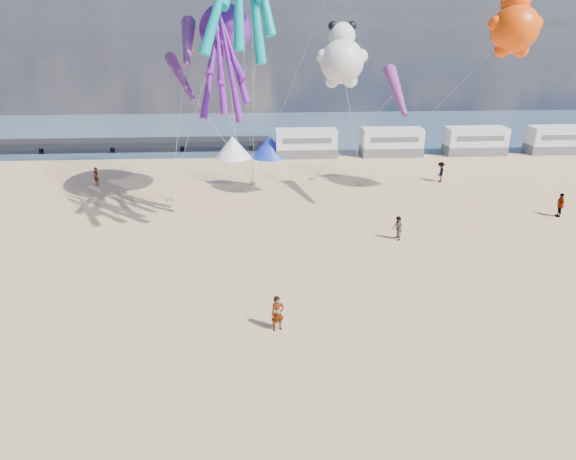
# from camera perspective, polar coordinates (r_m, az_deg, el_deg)

# --- Properties ---
(ground) EXTENTS (120.00, 120.00, 0.00)m
(ground) POSITION_cam_1_polar(r_m,az_deg,el_deg) (20.56, -4.52, -19.83)
(ground) COLOR #DBB17E
(ground) RESTS_ON ground
(water) EXTENTS (120.00, 120.00, 0.00)m
(water) POSITION_cam_1_polar(r_m,az_deg,el_deg) (71.65, -4.04, 10.95)
(water) COLOR #334B62
(water) RESTS_ON ground
(pier) EXTENTS (60.00, 3.00, 0.50)m
(pier) POSITION_cam_1_polar(r_m,az_deg,el_deg) (67.06, -29.05, 8.36)
(pier) COLOR black
(pier) RESTS_ON ground
(motorhome_0) EXTENTS (6.60, 2.50, 3.00)m
(motorhome_0) POSITION_cam_1_polar(r_m,az_deg,el_deg) (56.92, 2.01, 9.62)
(motorhome_0) COLOR silver
(motorhome_0) RESTS_ON ground
(motorhome_1) EXTENTS (6.60, 2.50, 3.00)m
(motorhome_1) POSITION_cam_1_polar(r_m,az_deg,el_deg) (58.59, 11.43, 9.56)
(motorhome_1) COLOR silver
(motorhome_1) RESTS_ON ground
(motorhome_2) EXTENTS (6.60, 2.50, 3.00)m
(motorhome_2) POSITION_cam_1_polar(r_m,az_deg,el_deg) (61.70, 20.11, 9.29)
(motorhome_2) COLOR silver
(motorhome_2) RESTS_ON ground
(motorhome_3) EXTENTS (6.60, 2.50, 3.00)m
(motorhome_3) POSITION_cam_1_polar(r_m,az_deg,el_deg) (66.04, 27.78, 8.87)
(motorhome_3) COLOR silver
(motorhome_3) RESTS_ON ground
(tent_white) EXTENTS (4.00, 4.00, 2.40)m
(tent_white) POSITION_cam_1_polar(r_m,az_deg,el_deg) (56.78, -6.16, 9.17)
(tent_white) COLOR white
(tent_white) RESTS_ON ground
(tent_blue) EXTENTS (4.00, 4.00, 2.40)m
(tent_blue) POSITION_cam_1_polar(r_m,az_deg,el_deg) (56.74, -2.07, 9.27)
(tent_blue) COLOR #1933CC
(tent_blue) RESTS_ON ground
(standing_person) EXTENTS (0.75, 0.60, 1.78)m
(standing_person) POSITION_cam_1_polar(r_m,az_deg,el_deg) (24.67, -1.17, -9.25)
(standing_person) COLOR tan
(standing_person) RESTS_ON ground
(beachgoer_1) EXTENTS (0.63, 0.88, 1.68)m
(beachgoer_1) POSITION_cam_1_polar(r_m,az_deg,el_deg) (35.36, 12.09, 0.18)
(beachgoer_1) COLOR #7F6659
(beachgoer_1) RESTS_ON ground
(beachgoer_2) EXTENTS (1.08, 1.14, 1.86)m
(beachgoer_2) POSITION_cam_1_polar(r_m,az_deg,el_deg) (49.69, 16.59, 6.20)
(beachgoer_2) COLOR #7F6659
(beachgoer_2) RESTS_ON ground
(beachgoer_3) EXTENTS (0.82, 1.27, 1.87)m
(beachgoer_3) POSITION_cam_1_polar(r_m,az_deg,el_deg) (43.91, 27.98, 2.48)
(beachgoer_3) COLOR #7F6659
(beachgoer_3) RESTS_ON ground
(beachgoer_5) EXTENTS (1.57, 1.34, 1.70)m
(beachgoer_5) POSITION_cam_1_polar(r_m,az_deg,el_deg) (49.59, -20.54, 5.59)
(beachgoer_5) COLOR #7F6659
(beachgoer_5) RESTS_ON ground
(sandbag_a) EXTENTS (0.50, 0.35, 0.22)m
(sandbag_a) POSITION_cam_1_polar(r_m,az_deg,el_deg) (43.76, -12.87, 3.36)
(sandbag_a) COLOR gray
(sandbag_a) RESTS_ON ground
(sandbag_b) EXTENTS (0.50, 0.35, 0.22)m
(sandbag_b) POSITION_cam_1_polar(r_m,az_deg,el_deg) (45.20, -5.32, 4.42)
(sandbag_b) COLOR gray
(sandbag_b) RESTS_ON ground
(sandbag_c) EXTENTS (0.50, 0.35, 0.22)m
(sandbag_c) POSITION_cam_1_polar(r_m,az_deg,el_deg) (47.23, 8.14, 5.07)
(sandbag_c) COLOR gray
(sandbag_c) RESTS_ON ground
(sandbag_d) EXTENTS (0.50, 0.35, 0.22)m
(sandbag_d) POSITION_cam_1_polar(r_m,az_deg,el_deg) (48.57, 2.83, 5.74)
(sandbag_d) COLOR gray
(sandbag_d) RESTS_ON ground
(sandbag_e) EXTENTS (0.50, 0.35, 0.22)m
(sandbag_e) POSITION_cam_1_polar(r_m,az_deg,el_deg) (47.12, -3.91, 5.20)
(sandbag_e) COLOR gray
(sandbag_e) RESTS_ON ground
(kite_octopus_purple) EXTENTS (5.98, 9.40, 9.95)m
(kite_octopus_purple) POSITION_cam_1_polar(r_m,az_deg,el_deg) (40.18, -7.00, 21.18)
(kite_octopus_purple) COLOR #681594
(kite_panda) EXTENTS (4.76, 4.61, 5.45)m
(kite_panda) POSITION_cam_1_polar(r_m,az_deg,el_deg) (39.34, 6.02, 18.14)
(kite_panda) COLOR silver
(kite_teddy_orange) EXTENTS (4.85, 4.66, 5.82)m
(kite_teddy_orange) POSITION_cam_1_polar(r_m,az_deg,el_deg) (43.15, 23.87, 19.76)
(kite_teddy_orange) COLOR #FF4806
(windsock_left) EXTENTS (1.65, 7.47, 7.41)m
(windsock_left) POSITION_cam_1_polar(r_m,az_deg,el_deg) (38.37, -11.10, 19.75)
(windsock_left) COLOR red
(windsock_mid) EXTENTS (1.10, 6.11, 6.10)m
(windsock_mid) POSITION_cam_1_polar(r_m,az_deg,el_deg) (39.89, 12.02, 14.82)
(windsock_mid) COLOR red
(windsock_right) EXTENTS (3.20, 5.56, 5.70)m
(windsock_right) POSITION_cam_1_polar(r_m,az_deg,el_deg) (39.61, -11.72, 16.16)
(windsock_right) COLOR red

